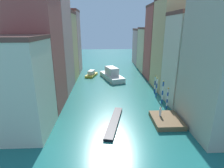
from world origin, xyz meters
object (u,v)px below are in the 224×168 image
object	(u,v)px
person_on_dock	(160,112)
motorboat_0	(91,74)
waterfront_dock	(166,120)
mooring_pole_3	(155,84)
mooring_pole_0	(167,98)
gondola_black	(114,122)
mooring_pole_2	(157,87)
vaporetto_white	(112,75)
mooring_pole_1	(163,92)

from	to	relation	value
person_on_dock	motorboat_0	distance (m)	30.08
waterfront_dock	motorboat_0	xyz separation A→B (m)	(-13.37, 28.13, 0.26)
mooring_pole_3	motorboat_0	world-z (taller)	mooring_pole_3
mooring_pole_3	motorboat_0	distance (m)	21.40
mooring_pole_0	person_on_dock	bearing A→B (deg)	-121.88
gondola_black	motorboat_0	distance (m)	28.52
waterfront_dock	motorboat_0	distance (m)	31.14
person_on_dock	mooring_pole_2	distance (m)	9.87
mooring_pole_3	vaporetto_white	distance (m)	14.87
mooring_pole_0	gondola_black	size ratio (longest dim) A/B	0.42
vaporetto_white	person_on_dock	bearing A→B (deg)	-74.55
vaporetto_white	gondola_black	bearing A→B (deg)	-91.67
mooring_pole_2	gondola_black	bearing A→B (deg)	-132.33
waterfront_dock	motorboat_0	size ratio (longest dim) A/B	0.92
waterfront_dock	person_on_dock	world-z (taller)	person_on_dock
person_on_dock	mooring_pole_0	xyz separation A→B (m)	(2.39, 3.84, 0.65)
mooring_pole_2	motorboat_0	xyz separation A→B (m)	(-14.66, 17.70, -1.56)
mooring_pole_1	mooring_pole_2	bearing A→B (deg)	93.81
mooring_pole_2	vaporetto_white	world-z (taller)	mooring_pole_2
mooring_pole_2	gondola_black	distance (m)	14.12
person_on_dock	mooring_pole_1	world-z (taller)	mooring_pole_1
mooring_pole_0	mooring_pole_1	xyz separation A→B (m)	(-0.09, 2.50, 0.29)
mooring_pole_2	waterfront_dock	bearing A→B (deg)	-97.07
waterfront_dock	person_on_dock	xyz separation A→B (m)	(-0.79, 0.81, 1.07)
mooring_pole_0	mooring_pole_2	world-z (taller)	mooring_pole_2
mooring_pole_3	vaporetto_white	world-z (taller)	mooring_pole_3
mooring_pole_0	mooring_pole_3	xyz separation A→B (m)	(0.08, 8.32, -0.02)
waterfront_dock	mooring_pole_1	bearing A→B (deg)	78.07
mooring_pole_3	mooring_pole_2	bearing A→B (deg)	-98.63
waterfront_dock	gondola_black	bearing A→B (deg)	179.35
waterfront_dock	mooring_pole_2	size ratio (longest dim) A/B	1.23
mooring_pole_2	mooring_pole_3	world-z (taller)	mooring_pole_2
waterfront_dock	motorboat_0	bearing A→B (deg)	115.42
person_on_dock	mooring_pole_1	distance (m)	6.81
mooring_pole_2	vaporetto_white	size ratio (longest dim) A/B	0.39
motorboat_0	person_on_dock	bearing A→B (deg)	-65.28
mooring_pole_0	mooring_pole_2	distance (m)	5.78
mooring_pole_2	mooring_pole_3	distance (m)	2.59
mooring_pole_0	mooring_pole_1	world-z (taller)	mooring_pole_1
person_on_dock	gondola_black	distance (m)	7.47
person_on_dock	vaporetto_white	distance (m)	24.81
person_on_dock	mooring_pole_0	bearing A→B (deg)	58.12
mooring_pole_0	gondola_black	world-z (taller)	mooring_pole_0
mooring_pole_2	mooring_pole_3	size ratio (longest dim) A/B	1.06
mooring_pole_0	mooring_pole_1	size ratio (longest dim) A/B	0.88
person_on_dock	motorboat_0	xyz separation A→B (m)	(-12.58, 27.31, -0.80)
mooring_pole_1	motorboat_0	distance (m)	25.77
mooring_pole_0	gondola_black	distance (m)	10.90
waterfront_dock	gondola_black	distance (m)	8.12
mooring_pole_1	mooring_pole_3	world-z (taller)	mooring_pole_1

